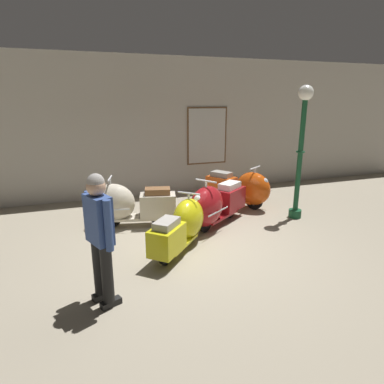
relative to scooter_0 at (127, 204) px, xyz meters
name	(u,v)px	position (x,y,z in m)	size (l,w,h in m)	color
ground_plane	(205,246)	(1.19, -1.45, -0.48)	(60.00, 60.00, 0.00)	gray
showroom_back_wall	(156,128)	(1.20, 2.32, 1.36)	(18.00, 0.24, 3.69)	#ADA89E
scooter_0	(127,204)	(0.00, 0.00, 0.00)	(1.81, 0.89, 1.06)	black
scooter_1	(182,225)	(0.77, -1.40, -0.04)	(1.41, 1.48, 0.97)	black
scooter_2	(214,204)	(1.70, -0.61, 0.00)	(1.71, 1.42, 1.07)	black
scooter_3	(243,188)	(2.89, 0.39, -0.01)	(1.33, 1.70, 1.05)	black
lamppost	(301,143)	(3.66, -0.69, 1.21)	(0.32, 0.32, 2.87)	#144728
visitor_0	(100,231)	(-0.68, -2.62, 0.52)	(0.38, 0.55, 1.74)	black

